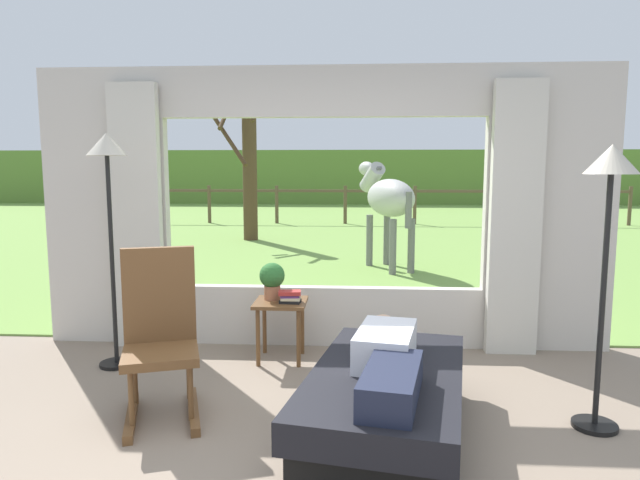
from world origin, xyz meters
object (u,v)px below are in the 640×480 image
object	(u,v)px
potted_plant	(272,278)
pasture_tree	(248,164)
side_table	(281,312)
book_stack	(290,297)
floor_lamp_right	(609,202)
floor_lamp_left	(108,180)
reclining_person	(387,357)
rocking_chair	(160,334)
recliner_sofa	(386,402)
horse	(388,199)

from	to	relation	value
potted_plant	pasture_tree	bearing A→B (deg)	102.19
side_table	book_stack	world-z (taller)	book_stack
floor_lamp_right	floor_lamp_left	bearing A→B (deg)	165.40
reclining_person	pasture_tree	xyz separation A→B (m)	(-2.59, 9.24, 1.20)
reclining_person	rocking_chair	distance (m)	1.53
floor_lamp_right	recliner_sofa	bearing A→B (deg)	-171.91
book_stack	reclining_person	bearing A→B (deg)	-60.80
book_stack	pasture_tree	size ratio (longest dim) A/B	0.06
floor_lamp_left	book_stack	bearing A→B (deg)	6.72
potted_plant	side_table	bearing A→B (deg)	-36.87
book_stack	floor_lamp_left	bearing A→B (deg)	-173.28
potted_plant	book_stack	bearing A→B (deg)	-35.40
recliner_sofa	floor_lamp_left	size ratio (longest dim) A/B	0.95
book_stack	floor_lamp_right	distance (m)	2.51
reclining_person	floor_lamp_left	xyz separation A→B (m)	(-2.19, 1.16, 1.04)
floor_lamp_right	side_table	bearing A→B (deg)	152.10
horse	pasture_tree	size ratio (longest dim) A/B	0.51
rocking_chair	floor_lamp_left	size ratio (longest dim) A/B	0.58
floor_lamp_right	horse	xyz separation A→B (m)	(-1.02, 5.58, -0.29)
book_stack	floor_lamp_right	xyz separation A→B (m)	(2.09, -1.09, 0.88)
rocking_chair	floor_lamp_right	world-z (taller)	floor_lamp_right
rocking_chair	side_table	bearing A→B (deg)	40.45
rocking_chair	floor_lamp_right	distance (m)	2.98
rocking_chair	book_stack	world-z (taller)	rocking_chair
recliner_sofa	reclining_person	world-z (taller)	reclining_person
book_stack	horse	xyz separation A→B (m)	(1.07, 4.49, 0.58)
reclining_person	horse	size ratio (longest dim) A/B	0.80
reclining_person	rocking_chair	xyz separation A→B (m)	(-1.50, 0.29, 0.02)
horse	floor_lamp_left	bearing A→B (deg)	-141.95
horse	pasture_tree	distance (m)	4.53
rocking_chair	book_stack	size ratio (longest dim) A/B	5.67
side_table	book_stack	distance (m)	0.18
floor_lamp_right	pasture_tree	distance (m)	9.83
floor_lamp_right	horse	size ratio (longest dim) A/B	1.01
side_table	pasture_tree	distance (m)	8.15
recliner_sofa	side_table	bearing A→B (deg)	132.70
side_table	book_stack	bearing A→B (deg)	-34.03
recliner_sofa	floor_lamp_left	xyz separation A→B (m)	(-2.19, 1.11, 1.34)
pasture_tree	rocking_chair	bearing A→B (deg)	-83.02
side_table	floor_lamp_right	bearing A→B (deg)	-27.90
floor_lamp_right	pasture_tree	world-z (taller)	pasture_tree
rocking_chair	potted_plant	bearing A→B (deg)	44.85
reclining_person	floor_lamp_right	world-z (taller)	floor_lamp_right
recliner_sofa	pasture_tree	xyz separation A→B (m)	(-2.59, 9.19, 1.50)
rocking_chair	horse	xyz separation A→B (m)	(1.82, 5.52, 0.61)
recliner_sofa	rocking_chair	world-z (taller)	rocking_chair
recliner_sofa	pasture_tree	distance (m)	9.67
reclining_person	book_stack	world-z (taller)	reclining_person
book_stack	floor_lamp_left	xyz separation A→B (m)	(-1.45, -0.17, 0.99)
side_table	recliner_sofa	bearing A→B (deg)	-58.18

